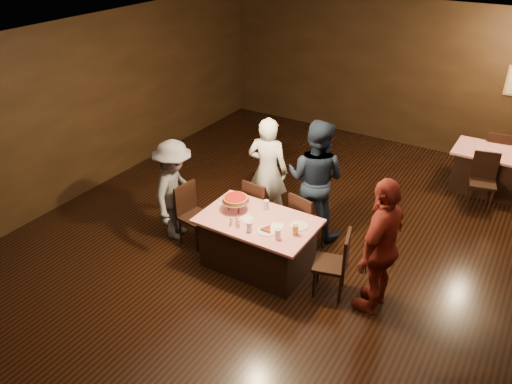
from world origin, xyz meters
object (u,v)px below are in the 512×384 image
diner_red_shirt (381,246)px  plate_empty (299,226)px  diner_white_jacket (268,171)px  glass_front_right (278,234)px  chair_back_far (496,154)px  diner_navy_hoodie (315,179)px  chair_end_left (195,216)px  diner_grey_knit (175,191)px  chair_far_right (308,221)px  chair_back_near (483,182)px  chair_far_left (261,206)px  back_table (489,171)px  chair_end_right (330,263)px  glass_front_left (249,227)px  glass_amber (295,230)px  glass_back (266,205)px  pizza_stand (235,199)px  main_table (258,243)px

diner_red_shirt → plate_empty: bearing=-88.6°
diner_white_jacket → glass_front_right: bearing=112.2°
chair_back_far → diner_navy_hoodie: bearing=52.7°
chair_end_left → diner_grey_knit: bearing=97.3°
chair_far_right → chair_back_near: bearing=-113.5°
chair_far_left → plate_empty: size_ratio=3.80×
back_table → plate_empty: plate_empty is taller
chair_far_right → diner_white_jacket: 1.09m
chair_end_right → glass_front_left: 1.15m
diner_navy_hoodie → chair_far_right: bearing=101.0°
back_table → chair_end_left: chair_end_left is taller
back_table → glass_amber: (-1.77, -4.14, 0.46)m
chair_end_right → glass_amber: (-0.50, -0.05, 0.37)m
diner_white_jacket → diner_grey_knit: (-0.94, -1.15, -0.09)m
chair_end_left → diner_navy_hoodie: diner_navy_hoodie is taller
chair_end_right → diner_grey_knit: bearing=-104.9°
diner_red_shirt → glass_back: size_ratio=13.16×
pizza_stand → chair_back_far: bearing=59.1°
chair_far_right → glass_back: (-0.45, -0.45, 0.37)m
glass_front_left → plate_empty: bearing=42.0°
diner_red_shirt → glass_amber: size_ratio=13.16×
main_table → chair_far_left: 0.85m
chair_far_right → glass_back: chair_far_right is taller
diner_white_jacket → chair_end_right: bearing=132.1°
main_table → glass_front_left: glass_front_left is taller
diner_navy_hoodie → glass_amber: size_ratio=13.47×
chair_end_left → pizza_stand: pizza_stand is taller
main_table → diner_red_shirt: size_ratio=0.87×
diner_white_jacket → glass_back: bearing=106.5°
diner_grey_knit → chair_back_far: bearing=-56.3°
chair_end_right → chair_back_far: 4.86m
diner_red_shirt → plate_empty: (-1.15, 0.08, -0.14)m
diner_white_jacket → glass_front_right: size_ratio=12.67×
diner_white_jacket → plate_empty: (1.07, -1.00, -0.11)m
chair_far_left → chair_back_near: 3.83m
chair_end_right → diner_grey_knit: 2.58m
chair_far_right → diner_red_shirt: (1.30, -0.68, 0.45)m
plate_empty → pizza_stand: bearing=-174.0°
diner_navy_hoodie → glass_front_right: bearing=93.0°
diner_red_shirt → glass_amber: 1.11m
chair_end_left → glass_amber: (1.70, -0.05, 0.37)m
diner_white_jacket → chair_back_far: bearing=-141.9°
plate_empty → glass_amber: glass_amber is taller
main_table → pizza_stand: bearing=172.9°
diner_navy_hoodie → diner_red_shirt: 1.80m
plate_empty → glass_front_right: (-0.10, -0.40, 0.06)m
main_table → chair_back_near: chair_back_near is taller
plate_empty → chair_back_far: bearing=68.1°
glass_amber → diner_grey_knit: bearing=178.7°
chair_end_left → diner_white_jacket: size_ratio=0.54×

